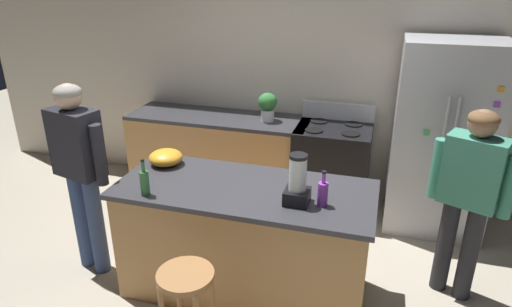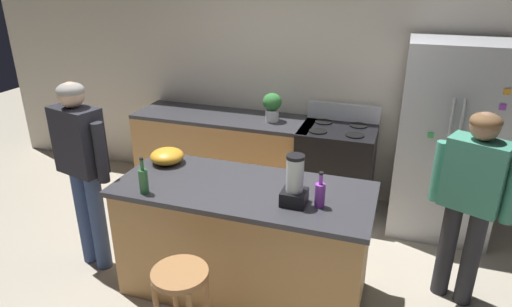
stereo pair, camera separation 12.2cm
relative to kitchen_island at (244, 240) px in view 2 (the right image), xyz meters
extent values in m
plane|color=#B2A893|center=(0.00, 0.00, -0.47)|extent=(14.00, 14.00, 0.00)
cube|color=beige|center=(0.00, 1.95, 0.88)|extent=(8.00, 0.10, 2.70)
cube|color=#B7844C|center=(0.00, 0.00, -0.02)|extent=(1.86, 0.76, 0.89)
cube|color=#333338|center=(0.00, 0.00, 0.44)|extent=(1.92, 0.82, 0.04)
cube|color=#B7844C|center=(-0.80, 1.55, -0.02)|extent=(2.00, 0.64, 0.89)
cube|color=#333338|center=(-0.80, 1.55, 0.44)|extent=(2.00, 0.64, 0.04)
cube|color=#B7BABF|center=(1.49, 1.50, 0.46)|extent=(0.90, 0.70, 1.86)
cylinder|color=#B7BABF|center=(1.45, 1.13, 0.55)|extent=(0.02, 0.02, 0.84)
cylinder|color=#B7BABF|center=(1.53, 1.13, 0.55)|extent=(0.02, 0.02, 0.84)
cube|color=orange|center=(1.75, 1.15, 0.56)|extent=(0.05, 0.01, 0.05)
cube|color=#3FB259|center=(1.31, 1.15, 0.63)|extent=(0.05, 0.01, 0.05)
cube|color=purple|center=(1.81, 1.15, 0.93)|extent=(0.05, 0.01, 0.05)
cube|color=purple|center=(1.78, 1.15, 0.48)|extent=(0.05, 0.01, 0.05)
cube|color=orange|center=(1.82, 1.15, 1.05)|extent=(0.05, 0.01, 0.05)
cube|color=orange|center=(1.52, 1.15, 0.47)|extent=(0.05, 0.01, 0.05)
cube|color=black|center=(0.47, 1.52, 0.00)|extent=(0.76, 0.64, 0.93)
cube|color=black|center=(0.47, 1.20, -0.05)|extent=(0.60, 0.01, 0.24)
cube|color=#B7BABF|center=(0.47, 1.81, 0.55)|extent=(0.76, 0.06, 0.18)
cylinder|color=black|center=(0.29, 1.37, 0.47)|extent=(0.18, 0.18, 0.01)
cylinder|color=black|center=(0.65, 1.37, 0.47)|extent=(0.18, 0.18, 0.01)
cylinder|color=black|center=(0.29, 1.67, 0.47)|extent=(0.18, 0.18, 0.01)
cylinder|color=black|center=(0.65, 1.67, 0.47)|extent=(0.18, 0.18, 0.01)
cylinder|color=#384C7A|center=(-1.44, -0.07, -0.02)|extent=(0.16, 0.16, 0.89)
cylinder|color=#384C7A|center=(-1.27, -0.11, -0.02)|extent=(0.16, 0.16, 0.89)
cube|color=#26262D|center=(-1.35, -0.09, 0.70)|extent=(0.44, 0.31, 0.54)
cylinder|color=#26262D|center=(-1.60, -0.03, 0.65)|extent=(0.11, 0.11, 0.49)
cylinder|color=#26262D|center=(-1.11, -0.15, 0.65)|extent=(0.11, 0.11, 0.49)
sphere|color=#D8AD8C|center=(-1.35, -0.09, 1.07)|extent=(0.24, 0.24, 0.20)
ellipsoid|color=gray|center=(-1.35, -0.09, 1.10)|extent=(0.25, 0.25, 0.12)
cylinder|color=#26262B|center=(1.67, 0.41, -0.06)|extent=(0.17, 0.17, 0.81)
cylinder|color=#26262B|center=(1.51, 0.48, -0.06)|extent=(0.17, 0.17, 0.81)
cube|color=#3F8C72|center=(1.59, 0.44, 0.61)|extent=(0.45, 0.36, 0.53)
cylinder|color=#3F8C72|center=(1.82, 0.35, 0.56)|extent=(0.12, 0.12, 0.47)
cylinder|color=#3F8C72|center=(1.36, 0.54, 0.56)|extent=(0.12, 0.12, 0.47)
sphere|color=#8C664C|center=(1.59, 0.44, 0.97)|extent=(0.26, 0.26, 0.20)
ellipsoid|color=brown|center=(1.59, 0.44, 1.00)|extent=(0.27, 0.27, 0.12)
cylinder|color=#9E6B3D|center=(-0.14, -0.77, 0.20)|extent=(0.36, 0.36, 0.04)
cylinder|color=#9E6B3D|center=(-0.26, -0.65, -0.14)|extent=(0.04, 0.04, 0.65)
cylinder|color=silver|center=(-0.24, 1.55, 0.52)|extent=(0.14, 0.14, 0.12)
ellipsoid|color=#337A38|center=(-0.24, 1.55, 0.67)|extent=(0.20, 0.20, 0.18)
cube|color=black|center=(0.42, -0.12, 0.51)|extent=(0.17, 0.17, 0.10)
cylinder|color=silver|center=(0.42, -0.12, 0.68)|extent=(0.12, 0.12, 0.24)
cylinder|color=black|center=(0.42, -0.12, 0.81)|extent=(0.12, 0.12, 0.02)
cylinder|color=#2D6638|center=(-0.64, -0.31, 0.55)|extent=(0.07, 0.07, 0.18)
cylinder|color=#2D6638|center=(-0.64, -0.31, 0.68)|extent=(0.03, 0.03, 0.08)
cylinder|color=black|center=(-0.64, -0.31, 0.73)|extent=(0.03, 0.03, 0.02)
cylinder|color=purple|center=(0.59, -0.11, 0.55)|extent=(0.07, 0.07, 0.17)
cylinder|color=purple|center=(0.59, -0.11, 0.67)|extent=(0.03, 0.03, 0.07)
cylinder|color=black|center=(0.59, -0.11, 0.71)|extent=(0.03, 0.03, 0.02)
ellipsoid|color=orange|center=(-0.75, 0.21, 0.52)|extent=(0.28, 0.28, 0.12)
camera|label=1|loc=(0.92, -2.79, 1.96)|focal=31.19mm
camera|label=2|loc=(1.03, -2.75, 1.96)|focal=31.19mm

